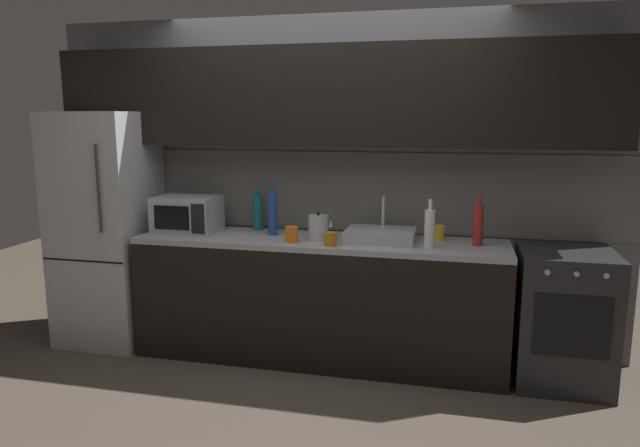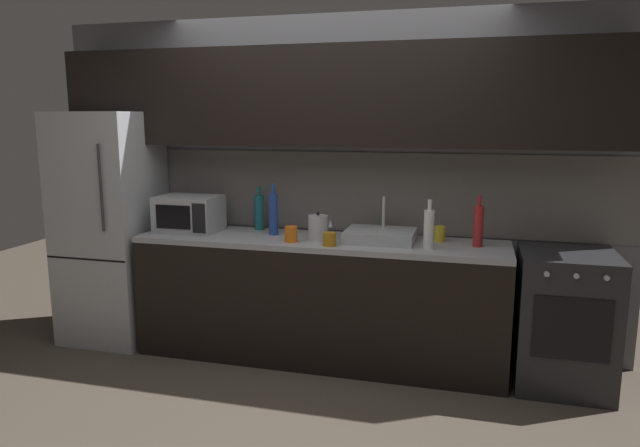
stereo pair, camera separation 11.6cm
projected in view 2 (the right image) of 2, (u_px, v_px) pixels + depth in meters
ground_plane at (279, 417)px, 3.45m from camera, size 10.00×10.00×0.00m
back_wall at (329, 145)px, 4.31m from camera, size 4.39×0.44×2.50m
counter_run at (319, 299)px, 4.22m from camera, size 2.65×0.60×0.90m
refrigerator at (111, 227)px, 4.58m from camera, size 0.68×0.69×1.80m
oven_range at (564, 320)px, 3.79m from camera, size 0.60×0.62×0.90m
microwave at (189, 214)px, 4.40m from camera, size 0.46×0.35×0.27m
sink_basin at (380, 235)px, 4.05m from camera, size 0.48×0.38×0.30m
kettle at (318, 228)px, 4.07m from camera, size 0.17×0.14×0.20m
wine_bottle_red at (478, 226)px, 3.87m from camera, size 0.07×0.07×0.34m
wine_bottle_blue at (273, 213)px, 4.26m from camera, size 0.07×0.07×0.38m
wine_bottle_teal at (259, 212)px, 4.46m from camera, size 0.07×0.07×0.34m
wine_bottle_white at (429, 229)px, 3.81m from camera, size 0.07×0.07×0.33m
mug_yellow at (440, 234)px, 4.05m from camera, size 0.07×0.07×0.11m
mug_orange at (291, 234)px, 4.03m from camera, size 0.09×0.09×0.11m
mug_amber at (329, 239)px, 3.91m from camera, size 0.09×0.09×0.09m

